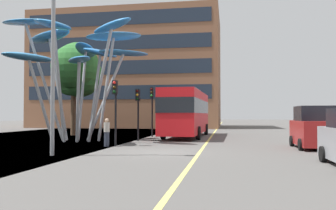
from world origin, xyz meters
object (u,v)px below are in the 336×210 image
traffic_light_kerb_far (138,103)px  leaf_sculpture (76,49)px  street_lamp (62,32)px  traffic_light_island_mid (152,101)px  traffic_light_opposite (171,109)px  red_bus (186,111)px  pedestrian (107,132)px  traffic_light_kerb_near (115,99)px  car_parked_mid (314,129)px

traffic_light_kerb_far → leaf_sculpture: bearing=-168.3°
leaf_sculpture → street_lamp: (3.06, -8.19, -0.85)m
traffic_light_island_mid → traffic_light_opposite: traffic_light_island_mid is taller
red_bus → leaf_sculpture: size_ratio=1.12×
street_lamp → pedestrian: 6.60m
red_bus → traffic_light_island_mid: 2.91m
traffic_light_opposite → red_bus: bearing=-73.7°
traffic_light_kerb_near → street_lamp: street_lamp is taller
traffic_light_opposite → pedestrian: 18.38m
traffic_light_island_mid → car_parked_mid: 13.53m
traffic_light_island_mid → car_parked_mid: traffic_light_island_mid is taller
traffic_light_kerb_near → pedestrian: (-0.34, -0.45, -1.93)m
traffic_light_kerb_far → pedestrian: (-0.68, -4.35, -1.78)m
pedestrian → traffic_light_opposite: bearing=87.5°
leaf_sculpture → car_parked_mid: (14.70, -2.91, -5.20)m
red_bus → pedestrian: bearing=-110.9°
car_parked_mid → pedestrian: bearing=-177.1°
red_bus → traffic_light_kerb_near: (-3.14, -8.67, 0.62)m
traffic_light_kerb_near → traffic_light_island_mid: (0.35, 8.43, 0.16)m
traffic_light_island_mid → traffic_light_opposite: 9.43m
red_bus → leaf_sculpture: bearing=-141.0°
red_bus → traffic_light_opposite: red_bus is taller
traffic_light_kerb_far → traffic_light_opposite: size_ratio=1.09×
leaf_sculpture → car_parked_mid: 15.87m
leaf_sculpture → traffic_light_kerb_near: leaf_sculpture is taller
red_bus → car_parked_mid: 11.57m
traffic_light_kerb_near → car_parked_mid: traffic_light_kerb_near is taller
red_bus → traffic_light_island_mid: size_ratio=2.77×
red_bus → car_parked_mid: red_bus is taller
pedestrian → street_lamp: bearing=-95.2°
traffic_light_opposite → traffic_light_kerb_near: bearing=-91.5°
red_bus → traffic_light_kerb_far: red_bus is taller
traffic_light_opposite → leaf_sculpture: bearing=-106.1°
pedestrian → traffic_light_island_mid: bearing=85.5°
leaf_sculpture → traffic_light_kerb_near: bearing=-38.5°
traffic_light_opposite → street_lamp: size_ratio=0.38×
traffic_light_kerb_far → pedestrian: 4.74m
pedestrian → traffic_light_kerb_far: bearing=81.0°
red_bus → leaf_sculpture: leaf_sculpture is taller
car_parked_mid → leaf_sculpture: bearing=168.8°
leaf_sculpture → traffic_light_kerb_far: size_ratio=2.81×
red_bus → traffic_light_kerb_far: 5.55m
traffic_light_kerb_near → car_parked_mid: size_ratio=0.96×
traffic_light_kerb_near → traffic_light_opposite: (0.46, 17.85, -0.35)m
traffic_light_opposite → car_parked_mid: (10.42, -17.72, -1.32)m
leaf_sculpture → car_parked_mid: leaf_sculpture is taller
traffic_light_island_mid → traffic_light_opposite: (0.11, 9.42, -0.52)m
red_bus → traffic_light_opposite: 9.57m
traffic_light_kerb_near → traffic_light_opposite: size_ratio=1.15×
car_parked_mid → street_lamp: street_lamp is taller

